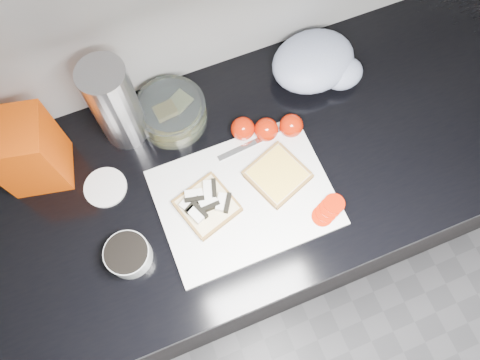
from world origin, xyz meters
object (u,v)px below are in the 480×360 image
cutting_board (245,198)px  steel_canister (115,105)px  glass_bowl (172,113)px  bread_bag (27,152)px

cutting_board → steel_canister: (-0.20, 0.28, 0.12)m
cutting_board → glass_bowl: (-0.09, 0.26, 0.03)m
cutting_board → glass_bowl: bearing=108.1°
glass_bowl → bread_bag: size_ratio=0.81×
bread_bag → glass_bowl: bearing=14.5°
glass_bowl → steel_canister: (-0.12, 0.01, 0.09)m
cutting_board → bread_bag: (-0.42, 0.25, 0.10)m
glass_bowl → cutting_board: bearing=-71.9°
cutting_board → glass_bowl: 0.28m
cutting_board → bread_bag: size_ratio=1.91×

